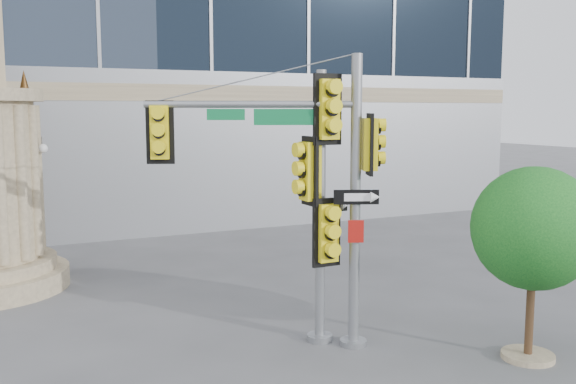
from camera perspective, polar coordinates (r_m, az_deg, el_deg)
name	(u,v)px	position (r m, az deg, el deg)	size (l,w,h in m)	color
ground	(366,380)	(11.50, 6.97, -16.24)	(120.00, 120.00, 0.00)	#545456
main_signal_pole	(302,169)	(12.09, 1.27, 2.09)	(4.14, 1.99, 5.63)	slate
secondary_signal_pole	(321,186)	(12.31, 2.96, 0.55)	(0.92, 0.68, 5.34)	slate
street_tree	(535,233)	(12.48, 21.09, -3.45)	(2.30, 2.25, 3.59)	gray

